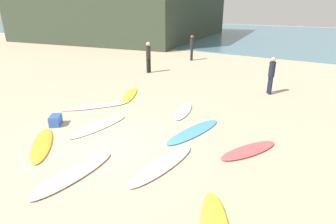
{
  "coord_description": "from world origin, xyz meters",
  "views": [
    {
      "loc": [
        5.43,
        -4.9,
        3.82
      ],
      "look_at": [
        0.41,
        2.71,
        0.3
      ],
      "focal_mm": 29.22,
      "sensor_mm": 36.0,
      "label": 1
    }
  ],
  "objects_px": {
    "beachgoer_mid": "(192,46)",
    "beach_cooler": "(56,120)",
    "surfboard_5": "(162,165)",
    "beachgoer_far": "(148,56)",
    "surfboard_1": "(74,173)",
    "surfboard_3": "(42,144)",
    "beachgoer_near": "(271,74)",
    "surfboard_6": "(99,126)",
    "surfboard_8": "(130,95)",
    "surfboard_4": "(183,111)",
    "surfboard_9": "(95,106)",
    "surfboard_2": "(194,131)",
    "surfboard_7": "(249,150)"
  },
  "relations": [
    {
      "from": "beachgoer_far",
      "to": "beach_cooler",
      "type": "relative_size",
      "value": 3.58
    },
    {
      "from": "beachgoer_mid",
      "to": "surfboard_1",
      "type": "bearing_deg",
      "value": 5.93
    },
    {
      "from": "surfboard_2",
      "to": "surfboard_8",
      "type": "distance_m",
      "value": 4.73
    },
    {
      "from": "surfboard_3",
      "to": "surfboard_4",
      "type": "distance_m",
      "value": 5.14
    },
    {
      "from": "beachgoer_near",
      "to": "surfboard_6",
      "type": "bearing_deg",
      "value": -63.27
    },
    {
      "from": "surfboard_8",
      "to": "surfboard_1",
      "type": "bearing_deg",
      "value": 89.19
    },
    {
      "from": "surfboard_7",
      "to": "surfboard_3",
      "type": "bearing_deg",
      "value": -124.35
    },
    {
      "from": "surfboard_7",
      "to": "beach_cooler",
      "type": "bearing_deg",
      "value": -137.63
    },
    {
      "from": "surfboard_5",
      "to": "surfboard_9",
      "type": "xyz_separation_m",
      "value": [
        -4.81,
        2.11,
        -0.01
      ]
    },
    {
      "from": "surfboard_8",
      "to": "beachgoer_mid",
      "type": "distance_m",
      "value": 9.62
    },
    {
      "from": "beachgoer_mid",
      "to": "beach_cooler",
      "type": "height_order",
      "value": "beachgoer_mid"
    },
    {
      "from": "surfboard_5",
      "to": "surfboard_8",
      "type": "distance_m",
      "value": 6.19
    },
    {
      "from": "surfboard_1",
      "to": "beachgoer_mid",
      "type": "height_order",
      "value": "beachgoer_mid"
    },
    {
      "from": "surfboard_6",
      "to": "beachgoer_far",
      "type": "bearing_deg",
      "value": 118.27
    },
    {
      "from": "surfboard_5",
      "to": "beachgoer_mid",
      "type": "bearing_deg",
      "value": 120.15
    },
    {
      "from": "surfboard_3",
      "to": "beachgoer_far",
      "type": "bearing_deg",
      "value": -120.78
    },
    {
      "from": "beach_cooler",
      "to": "surfboard_2",
      "type": "bearing_deg",
      "value": 26.34
    },
    {
      "from": "surfboard_2",
      "to": "beachgoer_mid",
      "type": "xyz_separation_m",
      "value": [
        -6.28,
        11.25,
        1.02
      ]
    },
    {
      "from": "surfboard_8",
      "to": "beachgoer_far",
      "type": "height_order",
      "value": "beachgoer_far"
    },
    {
      "from": "surfboard_7",
      "to": "surfboard_1",
      "type": "bearing_deg",
      "value": -106.75
    },
    {
      "from": "surfboard_2",
      "to": "surfboard_5",
      "type": "xyz_separation_m",
      "value": [
        0.3,
        -2.22,
        0.01
      ]
    },
    {
      "from": "surfboard_3",
      "to": "beach_cooler",
      "type": "bearing_deg",
      "value": -100.35
    },
    {
      "from": "surfboard_3",
      "to": "beach_cooler",
      "type": "relative_size",
      "value": 4.45
    },
    {
      "from": "surfboard_4",
      "to": "surfboard_9",
      "type": "height_order",
      "value": "same"
    },
    {
      "from": "surfboard_1",
      "to": "surfboard_2",
      "type": "distance_m",
      "value": 3.94
    },
    {
      "from": "beachgoer_far",
      "to": "surfboard_6",
      "type": "bearing_deg",
      "value": 30.03
    },
    {
      "from": "surfboard_8",
      "to": "surfboard_3",
      "type": "bearing_deg",
      "value": 71.88
    },
    {
      "from": "beachgoer_far",
      "to": "beachgoer_mid",
      "type": "bearing_deg",
      "value": -177.51
    },
    {
      "from": "beachgoer_far",
      "to": "beachgoer_near",
      "type": "bearing_deg",
      "value": 91.28
    },
    {
      "from": "surfboard_3",
      "to": "surfboard_5",
      "type": "xyz_separation_m",
      "value": [
        3.6,
        1.04,
        0.01
      ]
    },
    {
      "from": "surfboard_6",
      "to": "surfboard_8",
      "type": "xyz_separation_m",
      "value": [
        -1.45,
        3.28,
        0.0
      ]
    },
    {
      "from": "beachgoer_mid",
      "to": "beachgoer_far",
      "type": "distance_m",
      "value": 5.14
    },
    {
      "from": "surfboard_5",
      "to": "surfboard_9",
      "type": "height_order",
      "value": "surfboard_5"
    },
    {
      "from": "surfboard_9",
      "to": "beachgoer_far",
      "type": "height_order",
      "value": "beachgoer_far"
    },
    {
      "from": "surfboard_3",
      "to": "beachgoer_mid",
      "type": "distance_m",
      "value": 14.85
    },
    {
      "from": "surfboard_1",
      "to": "surfboard_6",
      "type": "height_order",
      "value": "surfboard_1"
    },
    {
      "from": "beach_cooler",
      "to": "surfboard_1",
      "type": "bearing_deg",
      "value": -28.64
    },
    {
      "from": "surfboard_6",
      "to": "surfboard_2",
      "type": "bearing_deg",
      "value": 28.74
    },
    {
      "from": "surfboard_2",
      "to": "surfboard_1",
      "type": "bearing_deg",
      "value": -99.78
    },
    {
      "from": "surfboard_8",
      "to": "beachgoer_near",
      "type": "distance_m",
      "value": 6.56
    },
    {
      "from": "beachgoer_mid",
      "to": "surfboard_6",
      "type": "bearing_deg",
      "value": 2.42
    },
    {
      "from": "surfboard_3",
      "to": "surfboard_1",
      "type": "bearing_deg",
      "value": 117.61
    },
    {
      "from": "surfboard_5",
      "to": "beachgoer_far",
      "type": "distance_m",
      "value": 10.78
    },
    {
      "from": "surfboard_1",
      "to": "surfboard_3",
      "type": "height_order",
      "value": "surfboard_1"
    },
    {
      "from": "surfboard_4",
      "to": "surfboard_8",
      "type": "relative_size",
      "value": 0.83
    },
    {
      "from": "surfboard_1",
      "to": "surfboard_9",
      "type": "relative_size",
      "value": 0.93
    },
    {
      "from": "surfboard_6",
      "to": "beachgoer_far",
      "type": "xyz_separation_m",
      "value": [
        -3.58,
        7.52,
        1.02
      ]
    },
    {
      "from": "surfboard_3",
      "to": "beachgoer_mid",
      "type": "xyz_separation_m",
      "value": [
        -2.98,
        14.51,
        1.02
      ]
    },
    {
      "from": "surfboard_7",
      "to": "beachgoer_near",
      "type": "relative_size",
      "value": 1.17
    },
    {
      "from": "surfboard_3",
      "to": "surfboard_9",
      "type": "xyz_separation_m",
      "value": [
        -1.21,
        3.15,
        0.0
      ]
    }
  ]
}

